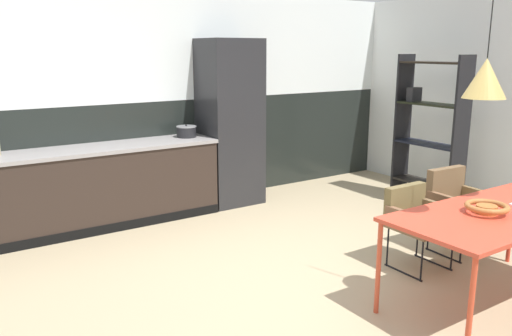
{
  "coord_description": "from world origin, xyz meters",
  "views": [
    {
      "loc": [
        -2.66,
        -2.88,
        1.91
      ],
      "look_at": [
        -0.36,
        0.62,
        0.94
      ],
      "focal_mm": 36.03,
      "sensor_mm": 36.0,
      "label": 1
    }
  ],
  "objects_px": {
    "fruit_bowl": "(487,207)",
    "dining_table": "(500,216)",
    "armchair_head_of_table": "(455,199)",
    "refrigerator_column": "(230,123)",
    "armchair_facing_counter": "(416,215)",
    "open_shelf_unit": "(429,128)",
    "pendant_lamp_over_table_near": "(485,78)",
    "cooking_pot": "(186,132)"
  },
  "relations": [
    {
      "from": "fruit_bowl",
      "to": "dining_table",
      "type": "bearing_deg",
      "value": -8.96
    },
    {
      "from": "armchair_head_of_table",
      "to": "fruit_bowl",
      "type": "xyz_separation_m",
      "value": [
        -0.81,
        -0.83,
        0.27
      ]
    },
    {
      "from": "refrigerator_column",
      "to": "armchair_facing_counter",
      "type": "xyz_separation_m",
      "value": [
        0.34,
        -2.64,
        -0.54
      ]
    },
    {
      "from": "dining_table",
      "to": "open_shelf_unit",
      "type": "height_order",
      "value": "open_shelf_unit"
    },
    {
      "from": "refrigerator_column",
      "to": "fruit_bowl",
      "type": "xyz_separation_m",
      "value": [
        0.15,
        -3.42,
        -0.23
      ]
    },
    {
      "from": "refrigerator_column",
      "to": "open_shelf_unit",
      "type": "xyz_separation_m",
      "value": [
        2.08,
        -1.38,
        -0.07
      ]
    },
    {
      "from": "pendant_lamp_over_table_near",
      "to": "fruit_bowl",
      "type": "bearing_deg",
      "value": 6.31
    },
    {
      "from": "armchair_facing_counter",
      "to": "cooking_pot",
      "type": "relative_size",
      "value": 3.04
    },
    {
      "from": "armchair_facing_counter",
      "to": "armchair_head_of_table",
      "type": "relative_size",
      "value": 0.91
    },
    {
      "from": "armchair_head_of_table",
      "to": "fruit_bowl",
      "type": "height_order",
      "value": "fruit_bowl"
    },
    {
      "from": "refrigerator_column",
      "to": "armchair_facing_counter",
      "type": "distance_m",
      "value": 2.72
    },
    {
      "from": "armchair_head_of_table",
      "to": "pendant_lamp_over_table_near",
      "type": "height_order",
      "value": "pendant_lamp_over_table_near"
    },
    {
      "from": "fruit_bowl",
      "to": "open_shelf_unit",
      "type": "bearing_deg",
      "value": 46.72
    },
    {
      "from": "armchair_facing_counter",
      "to": "pendant_lamp_over_table_near",
      "type": "relative_size",
      "value": 0.75
    },
    {
      "from": "open_shelf_unit",
      "to": "fruit_bowl",
      "type": "bearing_deg",
      "value": -43.28
    },
    {
      "from": "refrigerator_column",
      "to": "open_shelf_unit",
      "type": "bearing_deg",
      "value": -33.55
    },
    {
      "from": "armchair_head_of_table",
      "to": "cooking_pot",
      "type": "xyz_separation_m",
      "value": [
        -1.54,
        2.63,
        0.44
      ]
    },
    {
      "from": "armchair_head_of_table",
      "to": "open_shelf_unit",
      "type": "bearing_deg",
      "value": -129.44
    },
    {
      "from": "cooking_pot",
      "to": "open_shelf_unit",
      "type": "bearing_deg",
      "value": -28.11
    },
    {
      "from": "refrigerator_column",
      "to": "fruit_bowl",
      "type": "distance_m",
      "value": 3.43
    },
    {
      "from": "fruit_bowl",
      "to": "cooking_pot",
      "type": "bearing_deg",
      "value": 101.93
    },
    {
      "from": "fruit_bowl",
      "to": "open_shelf_unit",
      "type": "height_order",
      "value": "open_shelf_unit"
    },
    {
      "from": "armchair_head_of_table",
      "to": "armchair_facing_counter",
      "type": "bearing_deg",
      "value": 7.44
    },
    {
      "from": "cooking_pot",
      "to": "dining_table",
      "type": "bearing_deg",
      "value": -75.88
    },
    {
      "from": "armchair_head_of_table",
      "to": "fruit_bowl",
      "type": "relative_size",
      "value": 2.56
    },
    {
      "from": "dining_table",
      "to": "armchair_head_of_table",
      "type": "xyz_separation_m",
      "value": [
        0.67,
        0.85,
        -0.18
      ]
    },
    {
      "from": "refrigerator_column",
      "to": "armchair_facing_counter",
      "type": "height_order",
      "value": "refrigerator_column"
    },
    {
      "from": "refrigerator_column",
      "to": "armchair_head_of_table",
      "type": "relative_size",
      "value": 2.56
    },
    {
      "from": "fruit_bowl",
      "to": "armchair_facing_counter",
      "type": "bearing_deg",
      "value": 76.17
    },
    {
      "from": "armchair_facing_counter",
      "to": "open_shelf_unit",
      "type": "xyz_separation_m",
      "value": [
        1.73,
        1.26,
        0.47
      ]
    },
    {
      "from": "open_shelf_unit",
      "to": "pendant_lamp_over_table_near",
      "type": "relative_size",
      "value": 1.92
    },
    {
      "from": "refrigerator_column",
      "to": "cooking_pot",
      "type": "xyz_separation_m",
      "value": [
        -0.58,
        0.04,
        -0.07
      ]
    },
    {
      "from": "dining_table",
      "to": "pendant_lamp_over_table_near",
      "type": "distance_m",
      "value": 1.09
    },
    {
      "from": "dining_table",
      "to": "fruit_bowl",
      "type": "height_order",
      "value": "fruit_bowl"
    },
    {
      "from": "dining_table",
      "to": "armchair_head_of_table",
      "type": "relative_size",
      "value": 2.25
    },
    {
      "from": "armchair_facing_counter",
      "to": "open_shelf_unit",
      "type": "bearing_deg",
      "value": -143.49
    },
    {
      "from": "refrigerator_column",
      "to": "armchair_head_of_table",
      "type": "distance_m",
      "value": 2.81
    },
    {
      "from": "dining_table",
      "to": "pendant_lamp_over_table_near",
      "type": "height_order",
      "value": "pendant_lamp_over_table_near"
    },
    {
      "from": "refrigerator_column",
      "to": "armchair_head_of_table",
      "type": "xyz_separation_m",
      "value": [
        0.96,
        -2.59,
        -0.5
      ]
    },
    {
      "from": "refrigerator_column",
      "to": "pendant_lamp_over_table_near",
      "type": "bearing_deg",
      "value": -91.03
    },
    {
      "from": "pendant_lamp_over_table_near",
      "to": "refrigerator_column",
      "type": "bearing_deg",
      "value": 88.97
    },
    {
      "from": "armchair_head_of_table",
      "to": "dining_table",
      "type": "bearing_deg",
      "value": 54.93
    }
  ]
}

